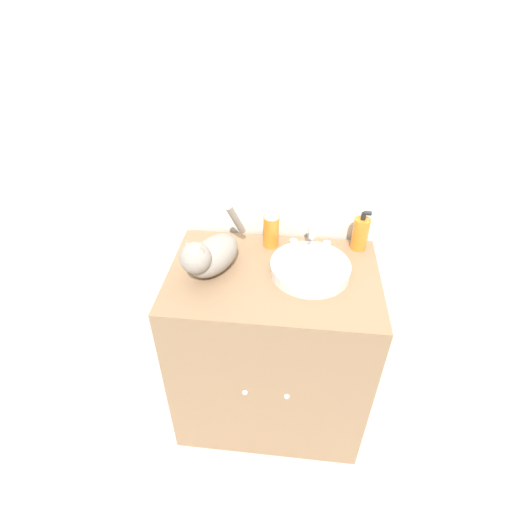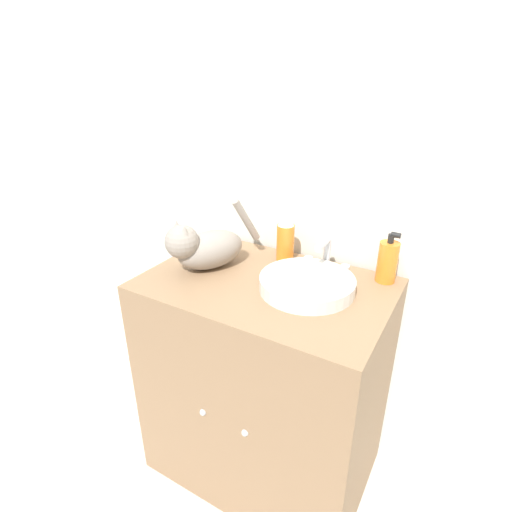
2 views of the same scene
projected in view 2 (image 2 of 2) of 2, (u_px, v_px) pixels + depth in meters
name	position (u px, v px, depth m)	size (l,w,h in m)	color
wall_back	(310.00, 153.00, 1.45)	(6.00, 0.05, 2.50)	silver
vanity_cabinet	(265.00, 381.00, 1.54)	(0.83, 0.57, 0.87)	#8C6B4C
sink_basin	(307.00, 284.00, 1.30)	(0.31, 0.31, 0.05)	silver
faucet	(326.00, 257.00, 1.41)	(0.17, 0.11, 0.13)	silver
cat	(204.00, 247.00, 1.42)	(0.24, 0.38, 0.24)	gray
soap_bottle	(388.00, 261.00, 1.34)	(0.07, 0.07, 0.18)	orange
spray_bottle	(285.00, 239.00, 1.49)	(0.07, 0.07, 0.18)	orange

